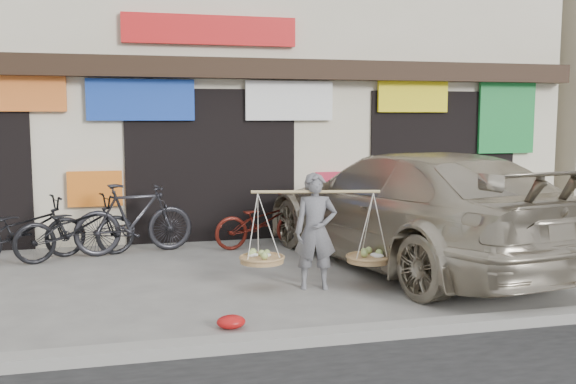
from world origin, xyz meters
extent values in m
plane|color=gray|center=(0.00, 0.00, 0.00)|extent=(70.00, 70.00, 0.00)
cube|color=gray|center=(0.00, -2.00, 0.06)|extent=(70.00, 0.25, 0.12)
cube|color=beige|center=(0.00, 6.50, 3.50)|extent=(14.00, 6.00, 7.00)
cube|color=black|center=(0.00, 3.35, 3.05)|extent=(14.00, 0.35, 0.35)
cube|color=black|center=(0.00, 3.75, 1.35)|extent=(3.00, 0.60, 2.70)
cube|color=black|center=(4.50, 3.75, 1.35)|extent=(3.00, 0.60, 2.70)
cube|color=orange|center=(-3.20, 3.42, 2.60)|extent=(1.60, 0.08, 0.60)
cube|color=#1B43B5|center=(-1.20, 3.42, 2.50)|extent=(1.80, 0.08, 0.70)
cube|color=white|center=(1.40, 3.42, 2.50)|extent=(1.60, 0.08, 0.70)
cube|color=yellow|center=(3.80, 3.42, 2.60)|extent=(1.40, 0.08, 0.60)
cube|color=#198235|center=(5.80, 3.42, 2.20)|extent=(1.20, 0.08, 1.40)
cube|color=orange|center=(-2.00, 3.42, 1.00)|extent=(0.90, 0.08, 0.60)
cube|color=#CC2A44|center=(2.40, 3.42, 0.90)|extent=(1.00, 0.08, 0.60)
cube|color=red|center=(0.00, 3.42, 3.70)|extent=(3.00, 0.08, 0.50)
imported|color=slate|center=(0.88, -0.06, 0.75)|extent=(0.61, 0.47, 1.50)
cylinder|color=tan|center=(0.88, -0.06, 1.26)|extent=(1.62, 0.38, 0.04)
cylinder|color=#AA8251|center=(0.21, 0.09, 0.38)|extent=(0.56, 0.56, 0.07)
ellipsoid|color=#A5BF66|center=(0.21, 0.09, 0.44)|extent=(0.39, 0.39, 0.10)
cylinder|color=#AA8251|center=(1.56, -0.20, 0.38)|extent=(0.56, 0.56, 0.07)
ellipsoid|color=#A5BF66|center=(1.56, -0.20, 0.44)|extent=(0.39, 0.39, 0.10)
imported|color=black|center=(-3.03, 2.49, 0.49)|extent=(1.99, 1.27, 0.99)
imported|color=#252429|center=(-1.37, 2.70, 0.58)|extent=(1.98, 0.91, 1.15)
imported|color=#4B130D|center=(0.74, 2.69, 0.44)|extent=(1.76, 0.89, 0.88)
imported|color=black|center=(-2.26, 2.49, 0.49)|extent=(1.99, 1.27, 0.99)
imported|color=#B3A790|center=(2.61, 0.90, 0.86)|extent=(3.57, 6.27, 1.71)
cube|color=black|center=(2.03, 3.64, 0.55)|extent=(1.68, 0.45, 0.45)
cube|color=silver|center=(2.01, 3.71, 0.45)|extent=(0.44, 0.11, 0.12)
ellipsoid|color=#B91111|center=(-0.42, -1.37, 0.07)|extent=(0.31, 0.25, 0.14)
camera|label=1|loc=(-1.41, -7.85, 2.22)|focal=40.00mm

